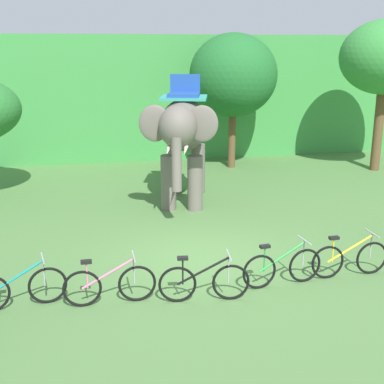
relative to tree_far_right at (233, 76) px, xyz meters
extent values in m
plane|color=#4C753D|center=(-3.11, -8.67, -3.52)|extent=(80.00, 80.00, 0.00)
cube|color=#3D8E42|center=(-3.11, 4.71, -1.01)|extent=(36.00, 6.00, 5.03)
cylinder|color=brown|center=(0.00, 0.00, -2.45)|extent=(0.29, 0.29, 2.14)
ellipsoid|color=#1E6028|center=(0.00, 0.00, 0.01)|extent=(3.30, 3.30, 3.10)
cylinder|color=brown|center=(5.26, -1.56, -2.02)|extent=(0.35, 0.35, 2.99)
ellipsoid|color=#665E56|center=(-2.66, -4.08, -1.17)|extent=(2.11, 3.16, 1.50)
cylinder|color=#665E56|center=(-2.53, -5.05, -2.72)|extent=(0.44, 0.44, 1.60)
cylinder|color=#665E56|center=(-3.27, -4.85, -2.72)|extent=(0.44, 0.44, 1.60)
cylinder|color=#665E56|center=(-2.06, -3.31, -2.72)|extent=(0.44, 0.44, 1.60)
cylinder|color=#665E56|center=(-2.80, -3.11, -2.72)|extent=(0.44, 0.44, 1.60)
ellipsoid|color=#665E56|center=(-3.18, -6.01, -0.92)|extent=(1.25, 1.32, 1.10)
ellipsoid|color=#665E56|center=(-2.55, -6.03, -0.87)|extent=(0.85, 0.37, 0.96)
ellipsoid|color=#665E56|center=(-3.74, -5.71, -0.87)|extent=(0.85, 0.37, 0.96)
cylinder|color=#665E56|center=(-3.30, -6.45, -1.82)|extent=(0.26, 0.26, 1.40)
cone|color=beige|center=(-3.08, -6.46, -1.47)|extent=(0.26, 0.57, 0.21)
cone|color=beige|center=(-3.50, -6.34, -1.47)|extent=(0.26, 0.57, 0.21)
cube|color=teal|center=(-2.64, -3.98, -0.39)|extent=(1.62, 1.60, 0.08)
cube|color=#1E4799|center=(-2.64, -3.98, -0.30)|extent=(1.16, 1.30, 0.10)
cube|color=#1E4799|center=(-2.51, -3.50, -0.02)|extent=(0.89, 0.33, 0.56)
cylinder|color=#665E56|center=(-2.29, -2.71, -1.62)|extent=(0.08, 0.08, 0.90)
torus|color=black|center=(-6.35, -10.03, -3.17)|extent=(0.71, 0.16, 0.71)
cylinder|color=teal|center=(-6.87, -10.11, -2.92)|extent=(0.97, 0.19, 0.54)
cylinder|color=#9E9EA3|center=(-6.40, -10.03, -2.89)|extent=(0.03, 0.03, 0.55)
cylinder|color=#9E9EA3|center=(-6.40, -10.03, -2.62)|extent=(0.11, 0.52, 0.03)
torus|color=black|center=(-5.73, -10.29, -3.17)|extent=(0.71, 0.06, 0.71)
torus|color=black|center=(-4.73, -10.28, -3.17)|extent=(0.71, 0.06, 0.71)
cylinder|color=pink|center=(-5.25, -10.29, -2.92)|extent=(0.97, 0.06, 0.54)
cylinder|color=pink|center=(-5.63, -10.29, -2.91)|extent=(0.03, 0.03, 0.52)
cube|color=black|center=(-5.63, -10.29, -2.65)|extent=(0.20, 0.10, 0.06)
cylinder|color=#9E9EA3|center=(-4.78, -10.28, -2.89)|extent=(0.03, 0.03, 0.55)
cylinder|color=#9E9EA3|center=(-4.78, -10.28, -2.62)|extent=(0.04, 0.52, 0.03)
torus|color=black|center=(-4.00, -10.47, -3.17)|extent=(0.71, 0.13, 0.71)
torus|color=black|center=(-3.01, -10.58, -3.17)|extent=(0.71, 0.13, 0.71)
cylinder|color=black|center=(-3.53, -10.52, -2.92)|extent=(0.97, 0.15, 0.54)
cylinder|color=black|center=(-3.90, -10.48, -2.91)|extent=(0.03, 0.03, 0.52)
cube|color=black|center=(-3.90, -10.48, -2.65)|extent=(0.21, 0.12, 0.06)
cylinder|color=#9E9EA3|center=(-3.06, -10.57, -2.89)|extent=(0.03, 0.03, 0.55)
cylinder|color=#9E9EA3|center=(-3.06, -10.57, -2.62)|extent=(0.09, 0.52, 0.03)
torus|color=black|center=(-2.34, -10.25, -3.17)|extent=(0.71, 0.13, 0.71)
torus|color=black|center=(-1.34, -10.14, -3.17)|extent=(0.71, 0.13, 0.71)
cylinder|color=green|center=(-1.87, -10.20, -2.92)|extent=(0.97, 0.15, 0.54)
cylinder|color=green|center=(-2.24, -10.24, -2.91)|extent=(0.03, 0.03, 0.52)
cube|color=black|center=(-2.24, -10.24, -2.65)|extent=(0.21, 0.12, 0.06)
cylinder|color=#9E9EA3|center=(-1.39, -10.15, -2.89)|extent=(0.03, 0.03, 0.55)
cylinder|color=#9E9EA3|center=(-1.39, -10.15, -2.62)|extent=(0.09, 0.52, 0.03)
torus|color=black|center=(-0.82, -10.09, -3.17)|extent=(0.71, 0.06, 0.71)
torus|color=black|center=(0.18, -10.07, -3.17)|extent=(0.71, 0.06, 0.71)
cylinder|color=yellow|center=(-0.35, -10.08, -2.92)|extent=(0.97, 0.06, 0.54)
cylinder|color=yellow|center=(-0.72, -10.08, -2.91)|extent=(0.03, 0.03, 0.52)
cube|color=black|center=(-0.72, -10.08, -2.65)|extent=(0.20, 0.10, 0.06)
cylinder|color=#9E9EA3|center=(0.13, -10.07, -2.89)|extent=(0.03, 0.03, 0.55)
cylinder|color=#9E9EA3|center=(0.13, -10.07, -2.62)|extent=(0.04, 0.52, 0.03)
camera|label=1|loc=(-5.47, -19.00, 1.08)|focal=48.06mm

